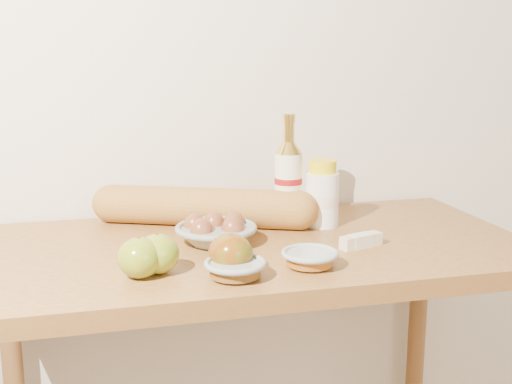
# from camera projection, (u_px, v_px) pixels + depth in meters

# --- Properties ---
(back_wall) EXTENTS (3.50, 0.02, 2.60)m
(back_wall) POSITION_uv_depth(u_px,v_px,m) (221.00, 55.00, 1.63)
(back_wall) COLOR beige
(back_wall) RESTS_ON ground
(table) EXTENTS (1.20, 0.60, 0.90)m
(table) POSITION_uv_depth(u_px,v_px,m) (253.00, 296.00, 1.43)
(table) COLOR #A36E34
(table) RESTS_ON ground
(bourbon_bottle) EXTENTS (0.07, 0.07, 0.27)m
(bourbon_bottle) POSITION_uv_depth(u_px,v_px,m) (288.00, 181.00, 1.51)
(bourbon_bottle) COLOR #F3E9CE
(bourbon_bottle) RESTS_ON table
(cream_bottle) EXTENTS (0.08, 0.08, 0.16)m
(cream_bottle) POSITION_uv_depth(u_px,v_px,m) (322.00, 196.00, 1.52)
(cream_bottle) COLOR white
(cream_bottle) RESTS_ON table
(egg_bowl) EXTENTS (0.19, 0.19, 0.06)m
(egg_bowl) POSITION_uv_depth(u_px,v_px,m) (216.00, 232.00, 1.39)
(egg_bowl) COLOR gray
(egg_bowl) RESTS_ON table
(baguette) EXTENTS (0.54, 0.30, 0.09)m
(baguette) POSITION_uv_depth(u_px,v_px,m) (203.00, 207.00, 1.53)
(baguette) COLOR #BC8539
(baguette) RESTS_ON table
(apple_yellowgreen) EXTENTS (0.11, 0.11, 0.08)m
(apple_yellowgreen) POSITION_uv_depth(u_px,v_px,m) (158.00, 254.00, 1.20)
(apple_yellowgreen) COLOR #9E8F1F
(apple_yellowgreen) RESTS_ON table
(apple_redgreen_front) EXTENTS (0.10, 0.10, 0.07)m
(apple_redgreen_front) POSITION_uv_depth(u_px,v_px,m) (229.00, 253.00, 1.21)
(apple_redgreen_front) COLOR maroon
(apple_redgreen_front) RESTS_ON table
(apple_redgreen_right) EXTENTS (0.11, 0.11, 0.08)m
(apple_redgreen_right) POSITION_uv_depth(u_px,v_px,m) (232.00, 254.00, 1.20)
(apple_redgreen_right) COLOR #921407
(apple_redgreen_right) RESTS_ON table
(sugar_bowl) EXTENTS (0.13, 0.13, 0.03)m
(sugar_bowl) POSITION_uv_depth(u_px,v_px,m) (235.00, 269.00, 1.18)
(sugar_bowl) COLOR #8E9B96
(sugar_bowl) RESTS_ON table
(syrup_bowl) EXTENTS (0.15, 0.15, 0.03)m
(syrup_bowl) POSITION_uv_depth(u_px,v_px,m) (310.00, 258.00, 1.24)
(syrup_bowl) COLOR #98A69F
(syrup_bowl) RESTS_ON table
(butter_stick) EXTENTS (0.10, 0.06, 0.03)m
(butter_stick) POSITION_uv_depth(u_px,v_px,m) (361.00, 241.00, 1.37)
(butter_stick) COLOR beige
(butter_stick) RESTS_ON table
(apple_extra) EXTENTS (0.11, 0.11, 0.08)m
(apple_extra) POSITION_uv_depth(u_px,v_px,m) (140.00, 258.00, 1.18)
(apple_extra) COLOR #9E8F1F
(apple_extra) RESTS_ON table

